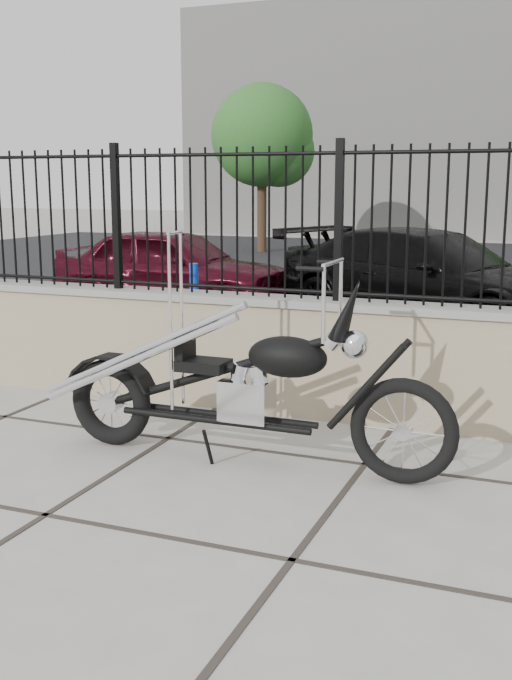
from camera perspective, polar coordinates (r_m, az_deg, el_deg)
The scene contains 10 objects.
ground_plane at distance 4.83m, azimuth -14.87°, elevation -12.06°, with size 90.00×90.00×0.00m, color #99968E.
parking_lot at distance 16.36m, azimuth 12.11°, elevation 4.41°, with size 30.00×30.00×0.00m, color black.
retaining_wall at distance 6.75m, azimuth -2.42°, elevation -0.72°, with size 14.00×0.36×0.96m, color gray.
iron_fence at distance 6.61m, azimuth -2.50°, elevation 8.47°, with size 14.00×0.08×1.20m, color black.
background_building at distance 30.22m, azimuth 17.14°, elevation 14.80°, with size 22.00×6.00×8.00m, color beige.
chopper_motorcycle at distance 5.29m, azimuth -1.21°, elevation -0.59°, with size 2.65×0.47×1.59m, color black, non-canonical shape.
car_red at distance 12.03m, azimuth -6.01°, elevation 5.17°, with size 1.46×3.63×1.24m, color #3C0814.
car_black at distance 10.77m, azimuth 12.30°, elevation 4.38°, with size 1.79×4.39×1.27m, color black.
bollard_a at distance 9.76m, azimuth -4.46°, elevation 2.83°, with size 0.11×0.11×0.91m, color #0D31D1.
tree_left at distance 21.97m, azimuth 0.43°, elevation 14.78°, with size 2.73×2.73×4.61m.
Camera 1 is at (2.71, -3.53, 1.88)m, focal length 42.00 mm.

